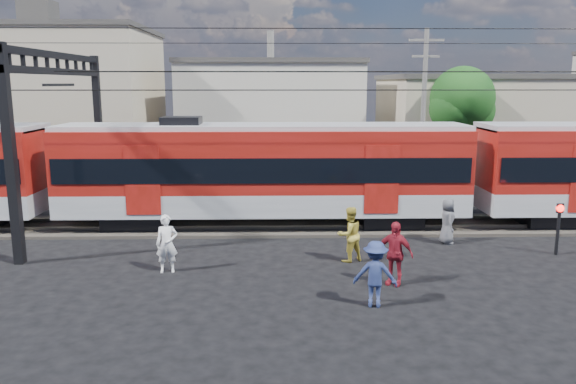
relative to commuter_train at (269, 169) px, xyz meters
name	(u,v)px	position (x,y,z in m)	size (l,w,h in m)	color
ground	(338,302)	(1.95, -8.00, -2.40)	(120.00, 120.00, 0.00)	black
track_bed	(317,225)	(1.95, 0.00, -2.34)	(70.00, 3.40, 0.12)	#2D2823
rail_near	(318,227)	(1.95, -0.75, -2.22)	(70.00, 0.12, 0.12)	#59544C
rail_far	(316,218)	(1.95, 0.75, -2.22)	(70.00, 0.12, 0.12)	#59544C
commuter_train	(269,169)	(0.00, 0.00, 0.00)	(50.30, 3.08, 4.17)	black
catenary	(95,100)	(-6.70, 0.00, 2.73)	(70.00, 9.30, 7.52)	black
building_west	(45,100)	(-15.05, 16.00, 2.25)	(14.28, 10.20, 9.30)	tan
building_midwest	(271,112)	(-0.05, 19.00, 1.25)	(12.24, 12.24, 7.30)	beige
building_mideast	(505,122)	(15.95, 16.00, 0.75)	(16.32, 10.20, 6.30)	tan
utility_pole_mid	(423,107)	(7.95, 7.00, 2.13)	(1.80, 0.24, 8.50)	slate
tree_near	(465,103)	(11.13, 10.09, 2.26)	(3.82, 3.64, 6.72)	#382619
pedestrian_a	(167,244)	(-3.09, -5.44, -1.50)	(0.66, 0.43, 1.81)	white
pedestrian_b	(349,234)	(2.68, -4.50, -1.49)	(0.89, 0.69, 1.82)	gold
pedestrian_c	(375,274)	(2.86, -8.30, -1.52)	(1.14, 0.66, 1.77)	navy
pedestrian_d	(394,253)	(3.70, -6.69, -1.46)	(1.11, 0.46, 1.89)	maroon
pedestrian_e	(447,221)	(6.52, -2.50, -1.57)	(0.82, 0.53, 1.67)	#4F4F54
crossing_signal	(559,219)	(9.85, -3.96, -1.16)	(0.26, 0.26, 1.79)	black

